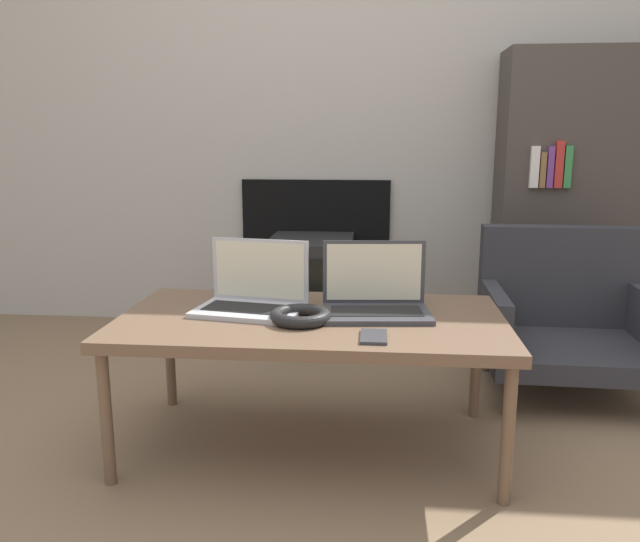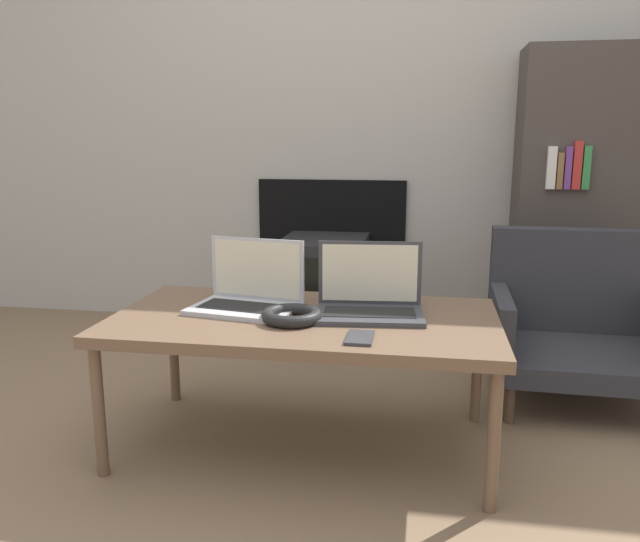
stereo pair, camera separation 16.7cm
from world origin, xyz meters
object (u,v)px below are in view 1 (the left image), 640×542
laptop_right (375,298)px  tv (311,289)px  laptop_left (253,295)px  headphones (300,316)px  phone (374,337)px  armchair (565,314)px

laptop_right → tv: laptop_right is taller
laptop_left → laptop_right: 0.40m
laptop_right → headphones: (-0.23, -0.13, -0.03)m
laptop_left → laptop_right: (0.40, 0.00, 0.00)m
headphones → tv: bearing=94.6°
phone → tv: size_ratio=0.25×
headphones → armchair: bearing=34.4°
phone → headphones: bearing=148.3°
tv → phone: bearing=-76.6°
laptop_left → phone: 0.48m
laptop_left → phone: (0.40, -0.27, -0.05)m
headphones → armchair: size_ratio=0.28×
laptop_right → laptop_left: bearing=174.7°
laptop_right → armchair: bearing=30.5°
phone → armchair: size_ratio=0.19×
laptop_right → headphones: laptop_right is taller
tv → armchair: (1.10, -0.54, 0.05)m
laptop_left → tv: laptop_left is taller
armchair → phone: bearing=-131.6°
laptop_right → tv: bearing=101.3°
laptop_left → headphones: 0.22m
headphones → tv: 1.24m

